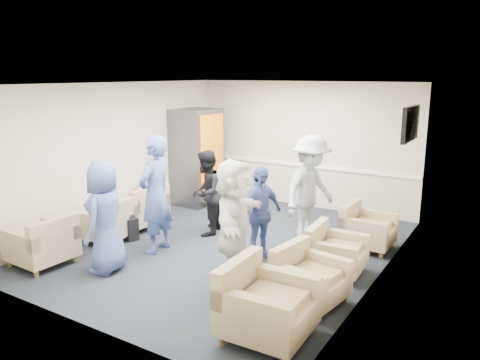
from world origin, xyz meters
The scene contains 25 objects.
floor centered at (0.00, 0.00, 0.00)m, with size 6.00×6.00×0.00m, color black.
ceiling centered at (0.00, 0.00, 2.70)m, with size 6.00×6.00×0.00m, color white.
back_wall centered at (0.00, 3.00, 1.35)m, with size 5.00×0.02×2.70m, color beige.
front_wall centered at (0.00, -3.00, 1.35)m, with size 5.00×0.02×2.70m, color beige.
left_wall centered at (-2.50, 0.00, 1.35)m, with size 0.02×6.00×2.70m, color beige.
right_wall centered at (2.50, 0.00, 1.35)m, with size 0.02×6.00×2.70m, color beige.
chair_rail centered at (0.00, 2.98, 0.90)m, with size 4.98×0.04×0.06m, color white.
tv centered at (2.44, 1.80, 2.05)m, with size 0.10×1.00×0.58m.
armchair_left_near centered at (-1.94, -2.13, 0.33)m, with size 0.86×0.86×0.66m.
armchair_left_mid centered at (-1.91, -0.87, 0.32)m, with size 0.91×0.91×0.64m.
armchair_left_far centered at (-1.97, -0.03, 0.35)m, with size 0.95×0.95×0.70m.
armchair_right_near centered at (1.84, -2.13, 0.36)m, with size 0.94×0.94×0.73m.
armchair_right_midnear centered at (1.93, -1.13, 0.31)m, with size 0.89×0.89×0.62m.
armchair_right_midfar centered at (1.89, -0.09, 0.30)m, with size 0.79×0.79×0.61m.
armchair_right_far centered at (1.98, 1.15, 0.31)m, with size 0.80×0.80×0.63m.
armchair_corner centered at (-1.41, 2.10, 0.35)m, with size 1.01×1.01×0.69m.
vending_machine centered at (-2.09, 1.95, 1.06)m, with size 0.85×1.00×2.11m.
backpack centered at (-1.65, -0.62, 0.25)m, with size 0.33×0.28×0.48m.
pillow centered at (-1.95, -2.13, 0.51)m, with size 0.50×0.38×0.14m, color beige.
person_front_left centered at (-0.98, -1.75, 0.83)m, with size 0.81×0.53×1.66m, color #3E5397.
person_mid_left centered at (-0.88, -0.77, 0.96)m, with size 0.70×0.46×1.91m, color #3E5397.
person_back_left centered at (-0.68, 0.34, 0.77)m, with size 0.75×0.58×1.54m, color black.
person_back_right centered at (1.05, 0.96, 0.93)m, with size 1.20×0.69×1.85m, color silver.
person_mid_right centered at (0.70, -0.18, 0.74)m, with size 0.87×0.36×1.48m, color #3E5397.
person_front_right centered at (0.83, -1.12, 0.88)m, with size 1.63×0.52×1.76m, color silver.
Camera 1 is at (4.08, -6.26, 2.86)m, focal length 35.00 mm.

